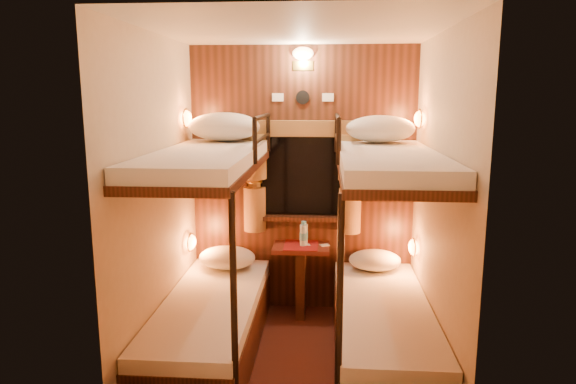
# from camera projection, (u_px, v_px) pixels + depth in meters

# --- Properties ---
(floor) EXTENTS (2.10, 2.10, 0.00)m
(floor) POSITION_uv_depth(u_px,v_px,m) (295.00, 361.00, 3.86)
(floor) COLOR #37110F
(floor) RESTS_ON ground
(ceiling) EXTENTS (2.10, 2.10, 0.00)m
(ceiling) POSITION_uv_depth(u_px,v_px,m) (296.00, 29.00, 3.41)
(ceiling) COLOR silver
(ceiling) RESTS_ON wall_back
(wall_back) EXTENTS (2.40, 0.00, 2.40)m
(wall_back) POSITION_uv_depth(u_px,v_px,m) (303.00, 181.00, 4.67)
(wall_back) COLOR #C6B293
(wall_back) RESTS_ON floor
(wall_front) EXTENTS (2.40, 0.00, 2.40)m
(wall_front) POSITION_uv_depth(u_px,v_px,m) (283.00, 249.00, 2.61)
(wall_front) COLOR #C6B293
(wall_front) RESTS_ON floor
(wall_left) EXTENTS (0.00, 2.40, 2.40)m
(wall_left) POSITION_uv_depth(u_px,v_px,m) (158.00, 203.00, 3.71)
(wall_left) COLOR #C6B293
(wall_left) RESTS_ON floor
(wall_right) EXTENTS (0.00, 2.40, 2.40)m
(wall_right) POSITION_uv_depth(u_px,v_px,m) (439.00, 208.00, 3.56)
(wall_right) COLOR #C6B293
(wall_right) RESTS_ON floor
(back_panel) EXTENTS (2.00, 0.03, 2.40)m
(back_panel) POSITION_uv_depth(u_px,v_px,m) (302.00, 181.00, 4.65)
(back_panel) COLOR black
(back_panel) RESTS_ON floor
(bunk_left) EXTENTS (0.72, 1.90, 1.82)m
(bunk_left) POSITION_uv_depth(u_px,v_px,m) (210.00, 285.00, 3.87)
(bunk_left) COLOR black
(bunk_left) RESTS_ON floor
(bunk_right) EXTENTS (0.72, 1.90, 1.82)m
(bunk_right) POSITION_uv_depth(u_px,v_px,m) (383.00, 290.00, 3.78)
(bunk_right) COLOR black
(bunk_right) RESTS_ON floor
(window) EXTENTS (1.00, 0.12, 0.79)m
(window) POSITION_uv_depth(u_px,v_px,m) (302.00, 184.00, 4.63)
(window) COLOR black
(window) RESTS_ON back_panel
(curtains) EXTENTS (1.10, 0.22, 1.00)m
(curtains) POSITION_uv_depth(u_px,v_px,m) (302.00, 175.00, 4.58)
(curtains) COLOR olive
(curtains) RESTS_ON back_panel
(back_fixtures) EXTENTS (0.54, 0.09, 0.48)m
(back_fixtures) POSITION_uv_depth(u_px,v_px,m) (303.00, 62.00, 4.42)
(back_fixtures) COLOR black
(back_fixtures) RESTS_ON back_panel
(reading_lamps) EXTENTS (2.00, 0.20, 1.25)m
(reading_lamps) POSITION_uv_depth(u_px,v_px,m) (301.00, 183.00, 4.32)
(reading_lamps) COLOR orange
(reading_lamps) RESTS_ON wall_left
(table) EXTENTS (0.50, 0.34, 0.66)m
(table) POSITION_uv_depth(u_px,v_px,m) (301.00, 271.00, 4.62)
(table) COLOR #532513
(table) RESTS_ON floor
(bottle_left) EXTENTS (0.07, 0.07, 0.23)m
(bottle_left) POSITION_uv_depth(u_px,v_px,m) (303.00, 235.00, 4.54)
(bottle_left) COLOR #99BFE5
(bottle_left) RESTS_ON table
(bottle_right) EXTENTS (0.06, 0.06, 0.21)m
(bottle_right) POSITION_uv_depth(u_px,v_px,m) (305.00, 234.00, 4.61)
(bottle_right) COLOR #99BFE5
(bottle_right) RESTS_ON table
(sachet_a) EXTENTS (0.10, 0.09, 0.01)m
(sachet_a) POSITION_uv_depth(u_px,v_px,m) (325.00, 245.00, 4.57)
(sachet_a) COLOR silver
(sachet_a) RESTS_ON table
(sachet_b) EXTENTS (0.10, 0.08, 0.01)m
(sachet_b) POSITION_uv_depth(u_px,v_px,m) (305.00, 245.00, 4.58)
(sachet_b) COLOR silver
(sachet_b) RESTS_ON table
(pillow_lower_left) EXTENTS (0.50, 0.36, 0.20)m
(pillow_lower_left) POSITION_uv_depth(u_px,v_px,m) (227.00, 258.00, 4.54)
(pillow_lower_left) COLOR silver
(pillow_lower_left) RESTS_ON bunk_left
(pillow_lower_right) EXTENTS (0.45, 0.32, 0.18)m
(pillow_lower_right) POSITION_uv_depth(u_px,v_px,m) (375.00, 260.00, 4.50)
(pillow_lower_right) COLOR silver
(pillow_lower_right) RESTS_ON bunk_right
(pillow_upper_left) EXTENTS (0.61, 0.43, 0.24)m
(pillow_upper_left) POSITION_uv_depth(u_px,v_px,m) (224.00, 127.00, 4.32)
(pillow_upper_left) COLOR silver
(pillow_upper_left) RESTS_ON bunk_left
(pillow_upper_right) EXTENTS (0.56, 0.40, 0.22)m
(pillow_upper_right) POSITION_uv_depth(u_px,v_px,m) (380.00, 129.00, 4.18)
(pillow_upper_right) COLOR silver
(pillow_upper_right) RESTS_ON bunk_right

